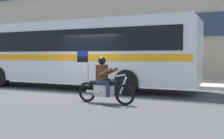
# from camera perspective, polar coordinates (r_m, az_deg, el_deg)

# --- Properties ---
(ground_plane) EXTENTS (60.00, 60.00, 0.00)m
(ground_plane) POSITION_cam_1_polar(r_m,az_deg,el_deg) (11.51, -4.78, -5.02)
(ground_plane) COLOR #3D3D3F
(sidewalk_curb) EXTENTS (28.00, 3.80, 0.15)m
(sidewalk_curb) POSITION_cam_1_polar(r_m,az_deg,el_deg) (16.11, 4.11, -2.45)
(sidewalk_curb) COLOR #B7B2A8
(sidewalk_curb) RESTS_ON ground_plane
(lane_center_stripe) EXTENTS (26.60, 0.14, 0.01)m
(lane_center_stripe) POSITION_cam_1_polar(r_m,az_deg,el_deg) (10.99, -6.31, -5.39)
(lane_center_stripe) COLOR silver
(lane_center_stripe) RESTS_ON ground_plane
(office_building_facade) EXTENTS (28.00, 0.89, 9.96)m
(office_building_facade) POSITION_cam_1_polar(r_m,az_deg,el_deg) (18.51, 6.69, 13.52)
(office_building_facade) COLOR gray
(office_building_facade) RESTS_ON ground_plane
(transit_bus) EXTENTS (11.99, 2.69, 3.22)m
(transit_bus) POSITION_cam_1_polar(r_m,az_deg,el_deg) (13.24, -8.32, 4.18)
(transit_bus) COLOR silver
(transit_bus) RESTS_ON ground_plane
(motorcycle_with_rider) EXTENTS (2.19, 0.64, 1.78)m
(motorcycle_with_rider) POSITION_cam_1_polar(r_m,az_deg,el_deg) (8.85, -1.65, -3.08)
(motorcycle_with_rider) COLOR black
(motorcycle_with_rider) RESTS_ON ground_plane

